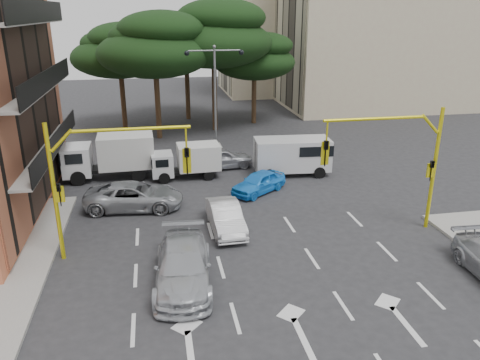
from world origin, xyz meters
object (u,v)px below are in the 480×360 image
object	(u,v)px
van_white	(292,156)
street_lamp_center	(215,82)
car_silver_wagon	(183,266)
car_silver_cross_a	(134,196)
car_silver_cross_b	(222,158)
car_white_hatch	(225,217)
box_truck_b	(186,162)
car_blue_compact	(259,182)
signal_mast_right	(401,154)
box_truck_a	(110,157)
signal_mast_left	(97,171)

from	to	relation	value
van_white	street_lamp_center	bearing A→B (deg)	-134.87
car_silver_wagon	car_silver_cross_a	size ratio (longest dim) A/B	1.02
street_lamp_center	car_silver_cross_b	bearing A→B (deg)	-90.49
car_silver_wagon	car_silver_cross_a	distance (m)	8.18
car_white_hatch	box_truck_b	world-z (taller)	box_truck_b
car_blue_compact	van_white	bearing A→B (deg)	98.82
signal_mast_right	car_silver_wagon	xyz separation A→B (m)	(-10.41, -2.91, -3.11)
signal_mast_right	car_silver_wagon	size ratio (longest dim) A/B	1.12
box_truck_a	box_truck_b	xyz separation A→B (m)	(4.76, -0.88, -0.32)
signal_mast_right	box_truck_a	size ratio (longest dim) A/B	1.05
box_truck_b	car_white_hatch	bearing A→B (deg)	-173.16
street_lamp_center	car_silver_cross_a	size ratio (longest dim) A/B	1.49
signal_mast_left	car_silver_cross_b	bearing A→B (deg)	58.38
signal_mast_left	car_silver_cross_b	distance (m)	13.31
car_silver_wagon	street_lamp_center	bearing A→B (deg)	82.73
street_lamp_center	car_silver_cross_b	distance (m)	5.58
signal_mast_left	car_white_hatch	world-z (taller)	signal_mast_left
signal_mast_right	car_silver_cross_b	xyz separation A→B (m)	(-6.83, 11.01, -3.16)
car_silver_wagon	signal_mast_left	bearing A→B (deg)	142.45
signal_mast_right	signal_mast_left	distance (m)	13.61
car_white_hatch	car_silver_cross_a	xyz separation A→B (m)	(-4.44, 3.49, 0.05)
signal_mast_right	car_silver_cross_a	world-z (taller)	signal_mast_right
car_silver_wagon	van_white	bearing A→B (deg)	61.15
signal_mast_left	van_white	size ratio (longest dim) A/B	1.24
signal_mast_left	car_silver_cross_b	xyz separation A→B (m)	(6.78, 11.01, -3.16)
car_silver_wagon	car_silver_cross_a	bearing A→B (deg)	109.43
signal_mast_right	van_white	distance (m)	9.72
car_silver_cross_a	car_silver_wagon	bearing A→B (deg)	-158.84
car_white_hatch	box_truck_a	bearing A→B (deg)	122.13
signal_mast_left	car_silver_wagon	bearing A→B (deg)	-42.32
box_truck_a	box_truck_b	bearing A→B (deg)	-102.32
car_silver_cross_a	box_truck_a	size ratio (longest dim) A/B	0.91
van_white	car_blue_compact	bearing A→B (deg)	-40.30
signal_mast_left	car_silver_cross_b	world-z (taller)	signal_mast_left
van_white	box_truck_b	bearing A→B (deg)	-89.86
car_white_hatch	car_silver_wagon	distance (m)	5.02
car_white_hatch	box_truck_a	xyz separation A→B (m)	(-6.03, 8.87, 0.73)
signal_mast_right	car_blue_compact	distance (m)	8.75
car_silver_cross_a	car_silver_cross_b	size ratio (longest dim) A/B	1.23
car_silver_wagon	car_silver_cross_b	bearing A→B (deg)	80.34
street_lamp_center	signal_mast_right	bearing A→B (deg)	-64.09
box_truck_a	signal_mast_right	bearing A→B (deg)	-128.28
car_blue_compact	car_silver_wagon	size ratio (longest dim) A/B	0.69
car_silver_cross_a	van_white	size ratio (longest dim) A/B	1.08
street_lamp_center	car_blue_compact	world-z (taller)	street_lamp_center
car_silver_cross_b	signal_mast_right	bearing A→B (deg)	-154.28
car_blue_compact	box_truck_b	distance (m)	5.24
street_lamp_center	car_blue_compact	xyz separation A→B (m)	(1.45, -7.90, -4.80)
box_truck_b	box_truck_a	bearing A→B (deg)	77.37
box_truck_a	signal_mast_left	bearing A→B (deg)	-179.26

